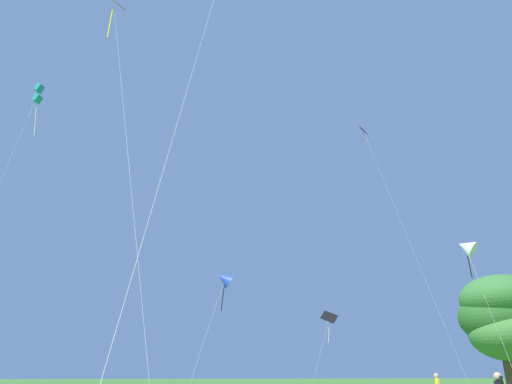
{
  "coord_description": "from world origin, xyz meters",
  "views": [
    {
      "loc": [
        -1.17,
        -5.84,
        1.68
      ],
      "look_at": [
        5.87,
        29.29,
        15.01
      ],
      "focal_mm": 34.42,
      "sensor_mm": 36.0,
      "label": 1
    }
  ],
  "objects_px": {
    "kite_blue_delta": "(224,279)",
    "kite_yellow_diamond": "(114,14)",
    "kite_teal_box": "(38,95)",
    "tree_right_cluster": "(505,318)",
    "kite_purple_streamer": "(368,144)",
    "kite_black_large": "(329,322)",
    "kite_white_distant": "(466,247)"
  },
  "relations": [
    {
      "from": "kite_white_distant",
      "to": "kite_purple_streamer",
      "type": "bearing_deg",
      "value": 79.43
    },
    {
      "from": "kite_yellow_diamond",
      "to": "tree_right_cluster",
      "type": "xyz_separation_m",
      "value": [
        23.5,
        3.23,
        -15.36
      ]
    },
    {
      "from": "kite_yellow_diamond",
      "to": "tree_right_cluster",
      "type": "height_order",
      "value": "kite_yellow_diamond"
    },
    {
      "from": "kite_black_large",
      "to": "kite_blue_delta",
      "type": "bearing_deg",
      "value": -139.23
    },
    {
      "from": "kite_black_large",
      "to": "kite_yellow_diamond",
      "type": "height_order",
      "value": "kite_yellow_diamond"
    },
    {
      "from": "kite_blue_delta",
      "to": "kite_teal_box",
      "type": "bearing_deg",
      "value": 149.11
    },
    {
      "from": "kite_purple_streamer",
      "to": "kite_yellow_diamond",
      "type": "bearing_deg",
      "value": -135.85
    },
    {
      "from": "kite_white_distant",
      "to": "kite_black_large",
      "type": "relative_size",
      "value": 1.35
    },
    {
      "from": "kite_white_distant",
      "to": "kite_black_large",
      "type": "height_order",
      "value": "kite_white_distant"
    },
    {
      "from": "kite_white_distant",
      "to": "tree_right_cluster",
      "type": "relative_size",
      "value": 1.4
    },
    {
      "from": "kite_purple_streamer",
      "to": "tree_right_cluster",
      "type": "xyz_separation_m",
      "value": [
        -3.21,
        -22.69,
        -22.49
      ]
    },
    {
      "from": "kite_blue_delta",
      "to": "kite_yellow_diamond",
      "type": "bearing_deg",
      "value": -121.97
    },
    {
      "from": "kite_black_large",
      "to": "kite_blue_delta",
      "type": "distance_m",
      "value": 15.25
    },
    {
      "from": "kite_yellow_diamond",
      "to": "kite_purple_streamer",
      "type": "xyz_separation_m",
      "value": [
        26.7,
        25.92,
        7.13
      ]
    },
    {
      "from": "kite_yellow_diamond",
      "to": "kite_purple_streamer",
      "type": "bearing_deg",
      "value": 44.15
    },
    {
      "from": "kite_black_large",
      "to": "kite_yellow_diamond",
      "type": "bearing_deg",
      "value": -130.5
    },
    {
      "from": "kite_blue_delta",
      "to": "kite_purple_streamer",
      "type": "distance_m",
      "value": 29.43
    },
    {
      "from": "kite_black_large",
      "to": "kite_yellow_diamond",
      "type": "distance_m",
      "value": 33.26
    },
    {
      "from": "kite_purple_streamer",
      "to": "kite_white_distant",
      "type": "bearing_deg",
      "value": -100.57
    },
    {
      "from": "kite_white_distant",
      "to": "kite_yellow_diamond",
      "type": "relative_size",
      "value": 0.46
    },
    {
      "from": "tree_right_cluster",
      "to": "kite_black_large",
      "type": "bearing_deg",
      "value": 100.95
    },
    {
      "from": "kite_teal_box",
      "to": "tree_right_cluster",
      "type": "relative_size",
      "value": 4.08
    },
    {
      "from": "kite_white_distant",
      "to": "tree_right_cluster",
      "type": "bearing_deg",
      "value": -64.42
    },
    {
      "from": "kite_yellow_diamond",
      "to": "kite_white_distant",
      "type": "bearing_deg",
      "value": 11.85
    },
    {
      "from": "kite_white_distant",
      "to": "kite_blue_delta",
      "type": "bearing_deg",
      "value": 150.1
    },
    {
      "from": "kite_yellow_diamond",
      "to": "tree_right_cluster",
      "type": "relative_size",
      "value": 3.03
    },
    {
      "from": "kite_purple_streamer",
      "to": "tree_right_cluster",
      "type": "bearing_deg",
      "value": -98.04
    },
    {
      "from": "kite_white_distant",
      "to": "kite_teal_box",
      "type": "bearing_deg",
      "value": 149.55
    },
    {
      "from": "kite_teal_box",
      "to": "kite_purple_streamer",
      "type": "height_order",
      "value": "kite_purple_streamer"
    },
    {
      "from": "kite_teal_box",
      "to": "tree_right_cluster",
      "type": "height_order",
      "value": "kite_teal_box"
    },
    {
      "from": "kite_teal_box",
      "to": "kite_yellow_diamond",
      "type": "height_order",
      "value": "kite_teal_box"
    },
    {
      "from": "kite_teal_box",
      "to": "kite_blue_delta",
      "type": "relative_size",
      "value": 2.76
    }
  ]
}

